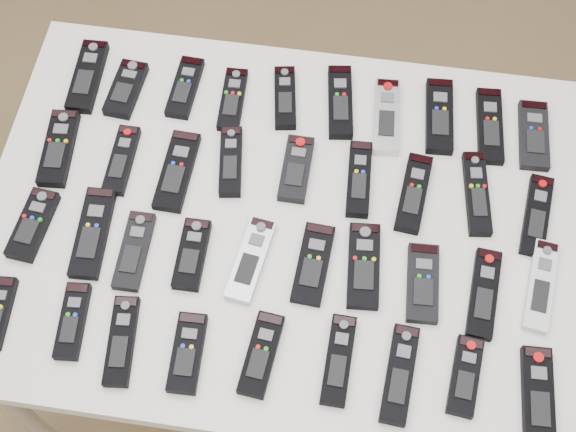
# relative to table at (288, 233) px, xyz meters

# --- Properties ---
(ground) EXTENTS (4.00, 4.00, 0.00)m
(ground) POSITION_rel_table_xyz_m (-0.03, 0.13, -0.72)
(ground) COLOR olive
(ground) RESTS_ON ground
(table) EXTENTS (1.25, 0.88, 0.78)m
(table) POSITION_rel_table_xyz_m (0.00, 0.00, 0.00)
(table) COLOR white
(table) RESTS_ON ground
(remote_0) EXTENTS (0.06, 0.19, 0.02)m
(remote_0) POSITION_rel_table_xyz_m (-0.49, 0.29, 0.07)
(remote_0) COLOR black
(remote_0) RESTS_ON table
(remote_1) EXTENTS (0.07, 0.15, 0.02)m
(remote_1) POSITION_rel_table_xyz_m (-0.40, 0.27, 0.07)
(remote_1) COLOR black
(remote_1) RESTS_ON table
(remote_2) EXTENTS (0.06, 0.16, 0.02)m
(remote_2) POSITION_rel_table_xyz_m (-0.27, 0.29, 0.07)
(remote_2) COLOR black
(remote_2) RESTS_ON table
(remote_3) EXTENTS (0.05, 0.16, 0.02)m
(remote_3) POSITION_rel_table_xyz_m (-0.16, 0.27, 0.07)
(remote_3) COLOR black
(remote_3) RESTS_ON table
(remote_4) EXTENTS (0.07, 0.16, 0.02)m
(remote_4) POSITION_rel_table_xyz_m (-0.05, 0.29, 0.07)
(remote_4) COLOR black
(remote_4) RESTS_ON table
(remote_5) EXTENTS (0.08, 0.19, 0.02)m
(remote_5) POSITION_rel_table_xyz_m (0.07, 0.30, 0.07)
(remote_5) COLOR black
(remote_5) RESTS_ON table
(remote_6) EXTENTS (0.06, 0.19, 0.02)m
(remote_6) POSITION_rel_table_xyz_m (0.17, 0.28, 0.07)
(remote_6) COLOR #B7B7BC
(remote_6) RESTS_ON table
(remote_7) EXTENTS (0.07, 0.19, 0.02)m
(remote_7) POSITION_rel_table_xyz_m (0.29, 0.29, 0.07)
(remote_7) COLOR black
(remote_7) RESTS_ON table
(remote_8) EXTENTS (0.06, 0.19, 0.02)m
(remote_8) POSITION_rel_table_xyz_m (0.40, 0.29, 0.07)
(remote_8) COLOR black
(remote_8) RESTS_ON table
(remote_9) EXTENTS (0.07, 0.17, 0.02)m
(remote_9) POSITION_rel_table_xyz_m (0.49, 0.27, 0.07)
(remote_9) COLOR black
(remote_9) RESTS_ON table
(remote_10) EXTENTS (0.07, 0.19, 0.02)m
(remote_10) POSITION_rel_table_xyz_m (-0.51, 0.09, 0.07)
(remote_10) COLOR black
(remote_10) RESTS_ON table
(remote_11) EXTENTS (0.05, 0.16, 0.02)m
(remote_11) POSITION_rel_table_xyz_m (-0.37, 0.09, 0.07)
(remote_11) COLOR black
(remote_11) RESTS_ON table
(remote_12) EXTENTS (0.07, 0.19, 0.02)m
(remote_12) POSITION_rel_table_xyz_m (-0.25, 0.08, 0.07)
(remote_12) COLOR black
(remote_12) RESTS_ON table
(remote_13) EXTENTS (0.07, 0.17, 0.02)m
(remote_13) POSITION_rel_table_xyz_m (-0.14, 0.11, 0.07)
(remote_13) COLOR black
(remote_13) RESTS_ON table
(remote_14) EXTENTS (0.06, 0.15, 0.02)m
(remote_14) POSITION_rel_table_xyz_m (0.00, 0.12, 0.07)
(remote_14) COLOR black
(remote_14) RESTS_ON table
(remote_15) EXTENTS (0.06, 0.17, 0.02)m
(remote_15) POSITION_rel_table_xyz_m (0.13, 0.11, 0.07)
(remote_15) COLOR black
(remote_15) RESTS_ON table
(remote_16) EXTENTS (0.07, 0.18, 0.02)m
(remote_16) POSITION_rel_table_xyz_m (0.25, 0.09, 0.07)
(remote_16) COLOR black
(remote_16) RESTS_ON table
(remote_17) EXTENTS (0.07, 0.19, 0.02)m
(remote_17) POSITION_rel_table_xyz_m (0.38, 0.11, 0.07)
(remote_17) COLOR black
(remote_17) RESTS_ON table
(remote_18) EXTENTS (0.07, 0.19, 0.02)m
(remote_18) POSITION_rel_table_xyz_m (0.50, 0.08, 0.07)
(remote_18) COLOR black
(remote_18) RESTS_ON table
(remote_19) EXTENTS (0.07, 0.16, 0.02)m
(remote_19) POSITION_rel_table_xyz_m (-0.51, -0.09, 0.07)
(remote_19) COLOR black
(remote_19) RESTS_ON table
(remote_20) EXTENTS (0.07, 0.20, 0.02)m
(remote_20) POSITION_rel_table_xyz_m (-0.38, -0.09, 0.07)
(remote_20) COLOR black
(remote_20) RESTS_ON table
(remote_21) EXTENTS (0.05, 0.17, 0.02)m
(remote_21) POSITION_rel_table_xyz_m (-0.29, -0.12, 0.07)
(remote_21) COLOR black
(remote_21) RESTS_ON table
(remote_22) EXTENTS (0.05, 0.15, 0.02)m
(remote_22) POSITION_rel_table_xyz_m (-0.18, -0.11, 0.07)
(remote_22) COLOR black
(remote_22) RESTS_ON table
(remote_23) EXTENTS (0.08, 0.19, 0.02)m
(remote_23) POSITION_rel_table_xyz_m (-0.06, -0.10, 0.07)
(remote_23) COLOR #B7B7BC
(remote_23) RESTS_ON table
(remote_24) EXTENTS (0.07, 0.17, 0.02)m
(remote_24) POSITION_rel_table_xyz_m (0.06, -0.09, 0.07)
(remote_24) COLOR black
(remote_24) RESTS_ON table
(remote_25) EXTENTS (0.07, 0.18, 0.02)m
(remote_25) POSITION_rel_table_xyz_m (0.16, -0.08, 0.07)
(remote_25) COLOR black
(remote_25) RESTS_ON table
(remote_26) EXTENTS (0.07, 0.16, 0.02)m
(remote_26) POSITION_rel_table_xyz_m (0.28, -0.10, 0.07)
(remote_26) COLOR black
(remote_26) RESTS_ON table
(remote_27) EXTENTS (0.06, 0.19, 0.02)m
(remote_27) POSITION_rel_table_xyz_m (0.40, -0.11, 0.07)
(remote_27) COLOR black
(remote_27) RESTS_ON table
(remote_28) EXTENTS (0.07, 0.20, 0.02)m
(remote_28) POSITION_rel_table_xyz_m (0.51, -0.08, 0.07)
(remote_28) COLOR silver
(remote_28) RESTS_ON table
(remote_30) EXTENTS (0.06, 0.15, 0.02)m
(remote_30) POSITION_rel_table_xyz_m (-0.37, -0.28, 0.07)
(remote_30) COLOR black
(remote_30) RESTS_ON table
(remote_31) EXTENTS (0.06, 0.18, 0.02)m
(remote_31) POSITION_rel_table_xyz_m (-0.27, -0.30, 0.07)
(remote_31) COLOR black
(remote_31) RESTS_ON table
(remote_32) EXTENTS (0.06, 0.15, 0.02)m
(remote_32) POSITION_rel_table_xyz_m (-0.14, -0.31, 0.07)
(remote_32) COLOR black
(remote_32) RESTS_ON table
(remote_33) EXTENTS (0.07, 0.16, 0.02)m
(remote_33) POSITION_rel_table_xyz_m (-0.01, -0.29, 0.07)
(remote_33) COLOR black
(remote_33) RESTS_ON table
(remote_34) EXTENTS (0.05, 0.17, 0.02)m
(remote_34) POSITION_rel_table_xyz_m (0.14, -0.28, 0.07)
(remote_34) COLOR black
(remote_34) RESTS_ON table
(remote_35) EXTENTS (0.06, 0.19, 0.02)m
(remote_35) POSITION_rel_table_xyz_m (0.25, -0.29, 0.07)
(remote_35) COLOR black
(remote_35) RESTS_ON table
(remote_36) EXTENTS (0.06, 0.15, 0.02)m
(remote_36) POSITION_rel_table_xyz_m (0.37, -0.28, 0.07)
(remote_36) COLOR black
(remote_36) RESTS_ON table
(remote_37) EXTENTS (0.06, 0.18, 0.02)m
(remote_37) POSITION_rel_table_xyz_m (0.50, -0.30, 0.07)
(remote_37) COLOR black
(remote_37) RESTS_ON table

